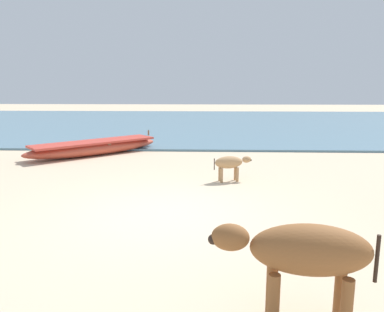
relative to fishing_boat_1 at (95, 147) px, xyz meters
name	(u,v)px	position (x,y,z in m)	size (l,w,h in m)	color
ground	(164,214)	(3.06, -5.95, -0.27)	(80.00, 80.00, 0.00)	beige
sea_water	(194,123)	(3.06, 10.77, -0.23)	(60.00, 20.00, 0.08)	slate
fishing_boat_1	(95,147)	(0.00, 0.00, 0.00)	(4.25, 3.98, 0.69)	#B74733
cow_adult_brown	(304,253)	(4.81, -9.16, 0.49)	(1.64, 0.58, 1.06)	brown
calf_near_tan	(230,163)	(4.44, -3.44, 0.19)	(0.97, 0.46, 0.64)	tan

